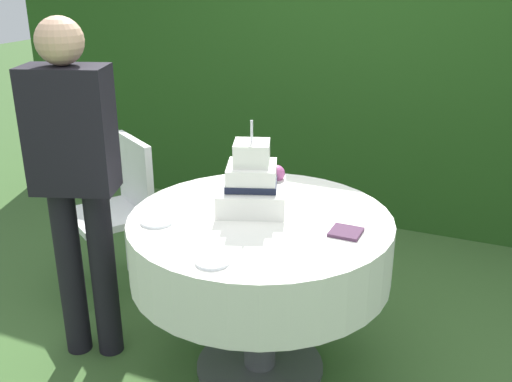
{
  "coord_description": "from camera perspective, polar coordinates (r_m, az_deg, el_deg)",
  "views": [
    {
      "loc": [
        0.9,
        -2.13,
        1.81
      ],
      "look_at": [
        -0.04,
        0.04,
        0.88
      ],
      "focal_mm": 41.43,
      "sensor_mm": 36.0,
      "label": 1
    }
  ],
  "objects": [
    {
      "name": "serving_plate_far",
      "position": [
        2.16,
        -4.33,
        -6.79
      ],
      "size": [
        0.12,
        0.12,
        0.01
      ],
      "primitive_type": "cylinder",
      "color": "white",
      "rests_on": "cake_table"
    },
    {
      "name": "standing_person",
      "position": [
        2.72,
        -17.05,
        1.66
      ],
      "size": [
        0.41,
        0.31,
        1.6
      ],
      "color": "black",
      "rests_on": "ground_plane"
    },
    {
      "name": "serving_plate_near",
      "position": [
        2.51,
        -9.52,
        -2.9
      ],
      "size": [
        0.14,
        0.14,
        0.01
      ],
      "primitive_type": "cylinder",
      "color": "white",
      "rests_on": "cake_table"
    },
    {
      "name": "ground_plane",
      "position": [
        2.93,
        0.38,
        -16.58
      ],
      "size": [
        20.0,
        20.0,
        0.0
      ],
      "primitive_type": "plane",
      "color": "#3D602D"
    },
    {
      "name": "foliage_hedge",
      "position": [
        4.41,
        11.48,
        11.89
      ],
      "size": [
        5.77,
        0.61,
        2.22
      ],
      "primitive_type": "cube",
      "color": "#234C19",
      "rests_on": "ground_plane"
    },
    {
      "name": "cake_table",
      "position": [
        2.59,
        0.41,
        -5.51
      ],
      "size": [
        1.14,
        1.14,
        0.78
      ],
      "color": "#4C4C51",
      "rests_on": "ground_plane"
    },
    {
      "name": "garden_chair",
      "position": [
        3.41,
        -12.94,
        -0.94
      ],
      "size": [
        0.55,
        0.55,
        0.89
      ],
      "color": "white",
      "rests_on": "ground_plane"
    },
    {
      "name": "napkin_stack",
      "position": [
        2.41,
        8.67,
        -3.94
      ],
      "size": [
        0.12,
        0.12,
        0.01
      ],
      "primitive_type": "cube",
      "rotation": [
        0.0,
        0.0,
        -0.02
      ],
      "color": "#4C2D47",
      "rests_on": "cake_table"
    },
    {
      "name": "wedding_cake",
      "position": [
        2.58,
        -0.35,
        0.68
      ],
      "size": [
        0.38,
        0.38,
        0.4
      ],
      "color": "white",
      "rests_on": "cake_table"
    }
  ]
}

